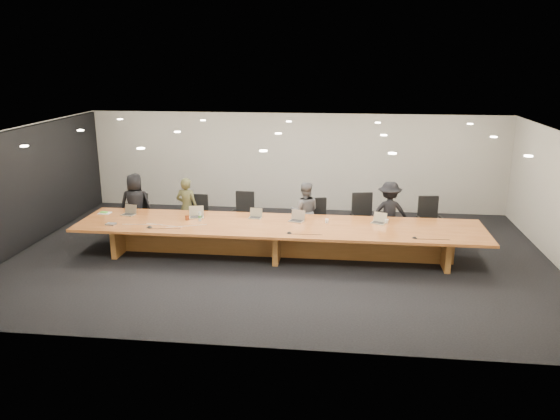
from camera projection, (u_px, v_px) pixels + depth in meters
The scene contains 29 objects.
ground at pixel (278, 256), 12.29m from camera, with size 12.00×12.00×0.00m, color black.
back_wall at pixel (295, 162), 15.73m from camera, with size 12.00×0.02×2.80m, color silver.
left_wall_panel at pixel (23, 190), 12.58m from camera, with size 0.08×7.84×2.74m, color black.
conference_table at pixel (278, 234), 12.15m from camera, with size 9.00×1.80×0.75m.
chair_far_left at pixel (136, 214), 13.66m from camera, with size 0.54×0.54×1.05m, color black, non-canonical shape.
chair_left at pixel (197, 215), 13.63m from camera, with size 0.52×0.52×1.03m, color black, non-canonical shape.
chair_mid_left at pixel (243, 214), 13.54m from camera, with size 0.57×0.57×1.12m, color black, non-canonical shape.
chair_mid_right at pixel (320, 219), 13.28m from camera, with size 0.52×0.52×1.03m, color black, non-canonical shape.
chair_right at pixel (364, 218), 13.11m from camera, with size 0.61×0.61×1.19m, color black, non-canonical shape.
chair_far_right at pixel (430, 221), 12.97m from camera, with size 0.59×0.59×1.15m, color black, non-canonical shape.
person_a at pixel (136, 205), 13.57m from camera, with size 0.77×0.50×1.57m, color black.
person_b at pixel (187, 208), 13.43m from camera, with size 0.55×0.36×1.51m, color #3C3C21.
person_c at pixel (305, 212), 13.17m from camera, with size 0.71×0.55×1.45m, color #525154.
person_d at pixel (389, 213), 12.99m from camera, with size 0.97×0.56×1.51m, color black.
laptop_a at pixel (128, 210), 12.77m from camera, with size 0.30×0.22×0.24m, color #BBAD8F, non-canonical shape.
laptop_b at pixel (196, 212), 12.56m from camera, with size 0.33×0.24×0.26m, color #BCAF8F, non-canonical shape.
laptop_c at pixel (255, 213), 12.52m from camera, with size 0.29×0.21×0.23m, color tan, non-canonical shape.
laptop_d at pixel (296, 216), 12.27m from camera, with size 0.32×0.24×0.26m, color tan, non-canonical shape.
laptop_e at pixel (378, 218), 12.13m from camera, with size 0.30×0.22×0.24m, color #C4B896, non-canonical shape.
water_bottle at pixel (200, 217), 12.32m from camera, with size 0.07×0.07×0.21m, color #ABBBB8.
amber_mug at pixel (187, 218), 12.40m from camera, with size 0.09×0.09×0.11m, color maroon.
paper_cup_near at pixel (327, 221), 12.18m from camera, with size 0.08×0.08×0.09m, color silver.
paper_cup_far at pixel (387, 221), 12.16m from camera, with size 0.08×0.08×0.09m, color silver.
notepad at pixel (105, 213), 12.94m from camera, with size 0.27×0.22×0.02m, color silver.
lime_gadget at pixel (104, 212), 12.93m from camera, with size 0.16×0.09×0.03m, color #53B630.
av_box at pixel (111, 224), 12.06m from camera, with size 0.21×0.16×0.03m, color #A0A0A5.
mic_left at pixel (149, 227), 11.87m from camera, with size 0.14×0.14×0.03m, color black.
mic_center at pixel (289, 232), 11.49m from camera, with size 0.12×0.12×0.03m, color black.
mic_right at pixel (415, 237), 11.18m from camera, with size 0.11×0.11×0.03m, color black.
Camera 1 is at (1.37, -11.46, 4.36)m, focal length 35.00 mm.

